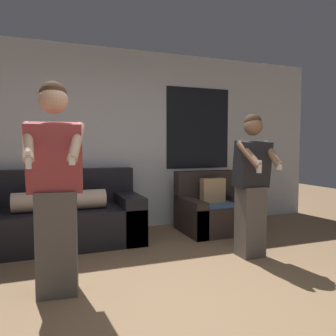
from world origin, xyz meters
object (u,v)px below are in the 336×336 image
armchair (213,211)px  person_right (252,184)px  couch (60,218)px  person_left (56,187)px

armchair → person_right: (-0.14, -1.17, 0.53)m
couch → armchair: couch is taller
couch → person_left: 1.63m
couch → person_left: (-0.09, -1.52, 0.59)m
couch → person_right: size_ratio=1.26×
person_left → person_right: person_left is taller
armchair → person_left: (-2.24, -1.42, 0.62)m
person_right → person_left: bearing=-173.2°
person_right → couch: bearing=147.7°
couch → armchair: size_ratio=2.11×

